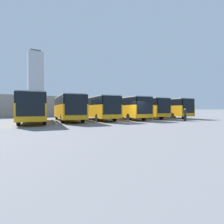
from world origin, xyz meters
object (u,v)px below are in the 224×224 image
object	(u,v)px
bus_1	(143,108)
bus_3	(98,107)
bus_5	(33,107)
pedestrian	(185,114)
bus_4	(68,107)
bus_2	(125,107)
bus_0	(165,108)

from	to	relation	value
bus_1	bus_3	distance (m)	8.57
bus_5	pedestrian	distance (m)	18.62
pedestrian	bus_1	bearing A→B (deg)	88.18
bus_4	pedestrian	world-z (taller)	bus_4
pedestrian	bus_4	bearing A→B (deg)	146.53
bus_2	bus_3	world-z (taller)	same
bus_2	pedestrian	bearing A→B (deg)	128.60
bus_4	bus_1	bearing A→B (deg)	-171.21
bus_5	bus_2	bearing A→B (deg)	-171.92
bus_3	bus_5	size ratio (longest dim) A/B	1.00
bus_0	bus_1	world-z (taller)	same
bus_3	pedestrian	world-z (taller)	bus_3
bus_1	bus_2	distance (m)	4.36
bus_0	bus_5	size ratio (longest dim) A/B	1.00
bus_3	bus_4	xyz separation A→B (m)	(4.29, -0.08, 0.00)
bus_5	bus_3	bearing A→B (deg)	-167.55
bus_4	pedestrian	size ratio (longest dim) A/B	6.76
pedestrian	bus_2	bearing A→B (deg)	118.74
bus_3	bus_5	world-z (taller)	same
bus_4	bus_5	xyz separation A→B (m)	(4.29, 0.64, 0.00)
bus_1	pedestrian	xyz separation A→B (m)	(0.09, 8.09, -0.92)
bus_2	bus_5	world-z (taller)	same
bus_2	pedestrian	size ratio (longest dim) A/B	6.76
bus_0	bus_4	world-z (taller)	same
bus_1	bus_2	xyz separation A→B (m)	(4.29, 0.80, 0.00)
bus_0	pedestrian	xyz separation A→B (m)	(4.38, 7.24, -0.92)
bus_2	bus_4	size ratio (longest dim) A/B	1.00
bus_1	bus_5	distance (m)	17.16
bus_0	pedestrian	bearing A→B (deg)	67.51
bus_0	bus_1	bearing A→B (deg)	-2.60
bus_0	pedestrian	size ratio (longest dim) A/B	6.76
bus_0	bus_5	distance (m)	21.43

